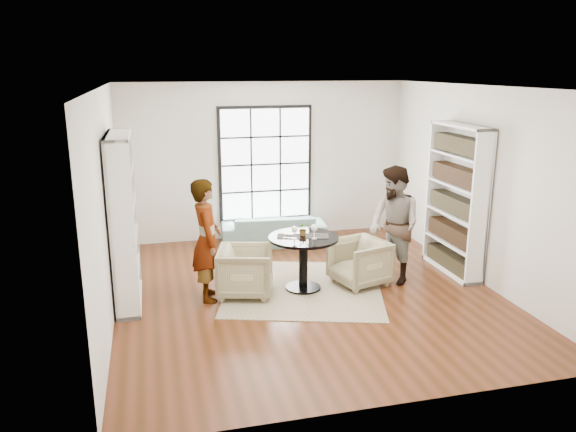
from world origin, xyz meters
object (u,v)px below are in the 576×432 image
object	(u,v)px
sofa	(274,229)
person_left	(207,240)
armchair_left	(246,271)
wine_glass_right	(314,228)
armchair_right	(359,262)
pedestal_table	(303,251)
wine_glass_left	(295,230)
person_right	(394,225)
flower_centerpiece	(303,229)

from	to	relation	value
sofa	person_left	xyz separation A→B (m)	(-1.48, -2.32, 0.60)
sofa	armchair_left	size ratio (longest dim) A/B	2.44
person_left	wine_glass_right	world-z (taller)	person_left
armchair_right	person_left	xyz separation A→B (m)	(-2.32, 0.01, 0.53)
pedestal_table	wine_glass_left	world-z (taller)	wine_glass_left
armchair_left	person_right	world-z (taller)	person_right
sofa	wine_glass_right	distance (m)	2.55
pedestal_table	person_left	distance (m)	1.45
pedestal_table	armchair_left	world-z (taller)	pedestal_table
person_right	wine_glass_right	xyz separation A→B (m)	(-1.32, -0.13, 0.08)
sofa	person_right	world-z (taller)	person_right
pedestal_table	armchair_right	bearing A→B (deg)	-0.59
sofa	pedestal_table	bearing A→B (deg)	94.43
pedestal_table	person_right	bearing A→B (deg)	-0.37
person_right	flower_centerpiece	size ratio (longest dim) A/B	9.25
sofa	person_left	distance (m)	2.82
sofa	flower_centerpiece	bearing A→B (deg)	94.75
armchair_left	flower_centerpiece	distance (m)	1.06
armchair_right	person_right	bearing A→B (deg)	73.97
sofa	wine_glass_right	bearing A→B (deg)	97.43
armchair_right	flower_centerpiece	bearing A→B (deg)	-111.02
person_left	person_right	xyz separation A→B (m)	(2.87, -0.01, 0.03)
armchair_left	armchair_right	xyz separation A→B (m)	(1.77, -0.01, -0.01)
person_left	wine_glass_left	xyz separation A→B (m)	(1.27, -0.09, 0.09)
person_right	armchair_right	bearing A→B (deg)	-104.14
pedestal_table	armchair_left	bearing A→B (deg)	179.90
armchair_right	person_right	size ratio (longest dim) A/B	0.43
armchair_left	armchair_right	size ratio (longest dim) A/B	1.02
armchair_right	pedestal_table	bearing A→B (deg)	-106.62
pedestal_table	wine_glass_right	xyz separation A→B (m)	(0.13, -0.13, 0.39)
pedestal_table	wine_glass_left	distance (m)	0.41
pedestal_table	armchair_right	distance (m)	0.93
armchair_left	person_right	xyz separation A→B (m)	(2.32, -0.01, 0.55)
armchair_left	wine_glass_left	world-z (taller)	wine_glass_left
person_left	wine_glass_left	world-z (taller)	person_left
armchair_left	wine_glass_right	bearing A→B (deg)	-83.18
pedestal_table	person_right	world-z (taller)	person_right
armchair_left	person_left	bearing A→B (deg)	104.57
armchair_left	person_right	bearing A→B (deg)	-75.69
armchair_left	armchair_right	distance (m)	1.77
wine_glass_left	armchair_left	bearing A→B (deg)	173.05
wine_glass_right	person_right	bearing A→B (deg)	5.44
pedestal_table	wine_glass_right	bearing A→B (deg)	-47.12
wine_glass_left	sofa	bearing A→B (deg)	84.85
wine_glass_left	wine_glass_right	bearing A→B (deg)	-9.75
sofa	flower_centerpiece	world-z (taller)	flower_centerpiece
person_right	sofa	bearing A→B (deg)	-163.37
person_left	flower_centerpiece	world-z (taller)	person_left
armchair_left	person_right	distance (m)	2.38
armchair_left	wine_glass_left	distance (m)	0.95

